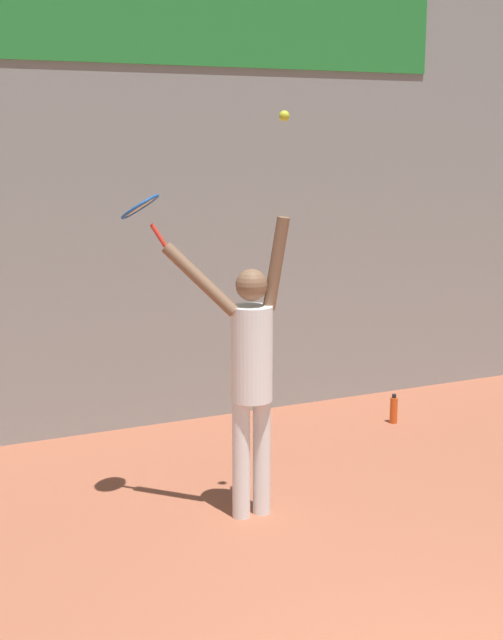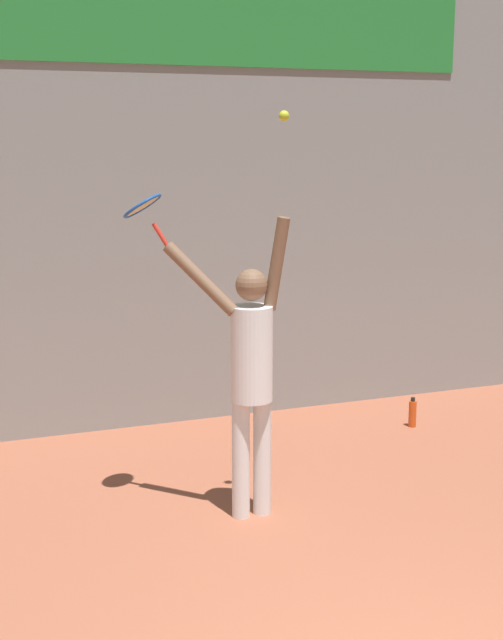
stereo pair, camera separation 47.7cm
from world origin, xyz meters
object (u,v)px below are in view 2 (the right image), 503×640
at_px(tennis_player, 250,367).
at_px(tennis_ball, 284,116).
at_px(water_bottle, 412,413).
at_px(tennis_racket, 144,208).

relative_size(tennis_player, tennis_ball, 30.97).
xyz_separation_m(tennis_player, water_bottle, (2.18, 1.36, -0.99)).
height_order(tennis_racket, tennis_ball, tennis_ball).
bearing_deg(tennis_player, tennis_racket, 148.44).
xyz_separation_m(tennis_racket, water_bottle, (2.83, 0.96, -2.11)).
bearing_deg(water_bottle, tennis_player, -148.12).
height_order(tennis_player, tennis_racket, tennis_racket).
xyz_separation_m(tennis_player, tennis_ball, (0.20, -0.12, 1.75)).
bearing_deg(tennis_ball, water_bottle, 36.63).
relative_size(tennis_player, tennis_racket, 5.33).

